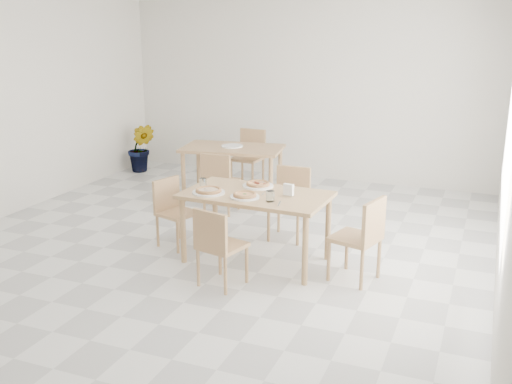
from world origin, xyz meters
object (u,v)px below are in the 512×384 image
at_px(plate_margherita, 245,197).
at_px(pizza_margherita, 245,195).
at_px(chair_south, 217,242).
at_px(tumbler_a, 270,196).
at_px(tumbler_b, 203,183).
at_px(chair_east, 363,234).
at_px(second_table, 232,153).
at_px(plate_empty, 232,146).
at_px(plate_mushroom, 209,192).
at_px(napkin_holder, 289,190).
at_px(chair_north, 290,197).
at_px(chair_back_n, 250,153).
at_px(pizza_mushroom, 209,190).
at_px(chair_back_s, 219,179).
at_px(potted_plant, 141,148).
at_px(main_table, 256,201).
at_px(pizza_pepperoni, 258,184).
at_px(chair_west, 173,207).
at_px(plate_pepperoni, 258,186).

xyz_separation_m(plate_margherita, pizza_margherita, (0.00, -0.00, 0.02)).
bearing_deg(chair_south, tumbler_a, -108.65).
bearing_deg(tumbler_b, chair_east, -3.61).
distance_m(second_table, plate_empty, 0.10).
height_order(plate_mushroom, napkin_holder, napkin_holder).
relative_size(plate_mushroom, tumbler_a, 3.09).
relative_size(plate_mushroom, pizza_margherita, 1.17).
bearing_deg(chair_north, chair_east, -42.36).
distance_m(chair_north, chair_back_n, 2.37).
relative_size(pizza_mushroom, chair_back_s, 0.41).
bearing_deg(chair_back_s, potted_plant, -37.66).
bearing_deg(second_table, main_table, -68.51).
distance_m(plate_mushroom, second_table, 2.36).
bearing_deg(plate_mushroom, chair_east, 2.72).
xyz_separation_m(chair_east, pizza_mushroom, (-1.61, -0.08, 0.29)).
xyz_separation_m(plate_margherita, plate_empty, (-1.16, 2.28, 0.00)).
xyz_separation_m(main_table, second_table, (-1.19, 2.06, -0.01)).
xyz_separation_m(tumbler_b, second_table, (-0.57, 2.05, -0.14)).
distance_m(pizza_pepperoni, chair_back_n, 2.83).
relative_size(main_table, chair_west, 2.00).
height_order(pizza_mushroom, tumbler_a, tumbler_a).
xyz_separation_m(plate_margherita, napkin_holder, (0.39, 0.22, 0.05)).
relative_size(pizza_margherita, chair_back_n, 0.33).
xyz_separation_m(chair_east, tumbler_a, (-0.91, -0.12, 0.31)).
height_order(chair_east, tumbler_b, chair_east).
xyz_separation_m(napkin_holder, chair_back_n, (-1.59, 2.79, -0.31)).
bearing_deg(chair_back_n, second_table, -81.98).
height_order(chair_east, tumbler_a, tumbler_a).
height_order(plate_margherita, second_table, plate_margherita).
xyz_separation_m(pizza_margherita, chair_back_s, (-1.02, 1.53, -0.30)).
bearing_deg(plate_pepperoni, main_table, -72.74).
xyz_separation_m(chair_north, tumbler_a, (0.15, -1.07, 0.32)).
bearing_deg(napkin_holder, potted_plant, 150.59).
relative_size(plate_mushroom, plate_pepperoni, 1.01).
bearing_deg(main_table, second_table, 122.61).
xyz_separation_m(napkin_holder, plate_empty, (-1.55, 2.06, -0.05)).
xyz_separation_m(chair_south, plate_empty, (-1.11, 2.83, 0.30)).
height_order(pizza_margherita, tumbler_a, tumbler_a).
height_order(second_table, potted_plant, potted_plant).
distance_m(chair_east, plate_margherita, 1.23).
distance_m(main_table, plate_empty, 2.41).
xyz_separation_m(plate_pepperoni, second_table, (-1.11, 1.81, -0.10)).
xyz_separation_m(chair_north, plate_mushroom, (-0.55, -1.03, 0.28)).
bearing_deg(tumbler_b, chair_south, -55.36).
bearing_deg(plate_pepperoni, napkin_holder, -27.88).
xyz_separation_m(second_table, plate_empty, (-0.01, 0.03, 0.10)).
relative_size(chair_north, plate_mushroom, 2.47).
bearing_deg(tumbler_b, tumbler_a, -14.86).
height_order(main_table, plate_pepperoni, plate_pepperoni).
bearing_deg(pizza_mushroom, plate_mushroom, 0.00).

